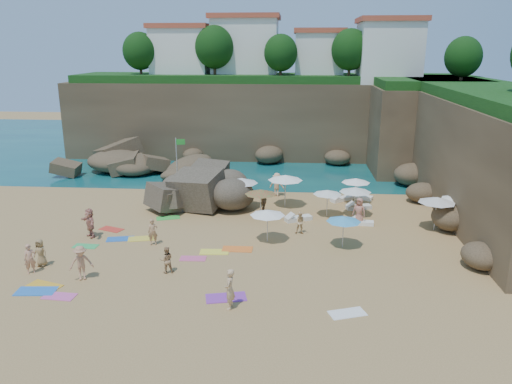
# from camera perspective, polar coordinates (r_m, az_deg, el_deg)

# --- Properties ---
(ground) EXTENTS (120.00, 120.00, 0.00)m
(ground) POSITION_cam_1_polar(r_m,az_deg,el_deg) (32.37, -3.95, -4.81)
(ground) COLOR tan
(ground) RESTS_ON ground
(seawater) EXTENTS (120.00, 120.00, 0.00)m
(seawater) POSITION_cam_1_polar(r_m,az_deg,el_deg) (61.16, 0.07, 5.31)
(seawater) COLOR #0C4751
(seawater) RESTS_ON ground
(cliff_back) EXTENTS (44.00, 8.00, 8.00)m
(cliff_back) POSITION_cam_1_polar(r_m,az_deg,el_deg) (55.46, 1.76, 8.35)
(cliff_back) COLOR brown
(cliff_back) RESTS_ON ground
(cliff_right) EXTENTS (8.00, 30.00, 8.00)m
(cliff_right) POSITION_cam_1_polar(r_m,az_deg,el_deg) (41.26, 24.91, 4.10)
(cliff_right) COLOR brown
(cliff_right) RESTS_ON ground
(cliff_corner) EXTENTS (10.00, 12.00, 8.00)m
(cliff_corner) POSITION_cam_1_polar(r_m,az_deg,el_deg) (51.98, 18.37, 7.01)
(cliff_corner) COLOR brown
(cliff_corner) RESTS_ON ground
(rock_promontory) EXTENTS (12.00, 7.00, 2.00)m
(rock_promontory) POSITION_cam_1_polar(r_m,az_deg,el_deg) (49.81, -13.91, 2.28)
(rock_promontory) COLOR brown
(rock_promontory) RESTS_ON ground
(clifftop_buildings) EXTENTS (28.48, 9.48, 7.00)m
(clifftop_buildings) POSITION_cam_1_polar(r_m,az_deg,el_deg) (55.70, 2.89, 15.84)
(clifftop_buildings) COLOR white
(clifftop_buildings) RESTS_ON cliff_back
(clifftop_trees) EXTENTS (35.60, 23.82, 4.40)m
(clifftop_trees) POSITION_cam_1_polar(r_m,az_deg,el_deg) (49.40, 4.87, 15.78)
(clifftop_trees) COLOR #11380F
(clifftop_trees) RESTS_ON ground
(marina_masts) EXTENTS (3.10, 0.10, 6.00)m
(marina_masts) POSITION_cam_1_polar(r_m,az_deg,el_deg) (64.04, -14.97, 7.97)
(marina_masts) COLOR white
(marina_masts) RESTS_ON ground
(rock_outcrop) EXTENTS (8.95, 7.49, 3.13)m
(rock_outcrop) POSITION_cam_1_polar(r_m,az_deg,el_deg) (38.67, -5.56, -1.31)
(rock_outcrop) COLOR brown
(rock_outcrop) RESTS_ON ground
(flag_pole) EXTENTS (0.81, 0.21, 4.17)m
(flag_pole) POSITION_cam_1_polar(r_m,az_deg,el_deg) (43.44, -8.90, 4.16)
(flag_pole) COLOR silver
(flag_pole) RESTS_ON ground
(parasol_0) EXTENTS (2.46, 2.46, 2.32)m
(parasol_0) POSITION_cam_1_polar(r_m,az_deg,el_deg) (36.81, -1.66, 1.32)
(parasol_0) COLOR silver
(parasol_0) RESTS_ON ground
(parasol_1) EXTENTS (2.26, 2.26, 2.13)m
(parasol_1) POSITION_cam_1_polar(r_m,az_deg,el_deg) (35.76, 11.29, 0.27)
(parasol_1) COLOR silver
(parasol_1) RESTS_ON ground
(parasol_2) EXTENTS (2.60, 2.60, 2.46)m
(parasol_2) POSITION_cam_1_polar(r_m,az_deg,el_deg) (37.20, 3.38, 1.66)
(parasol_2) COLOR silver
(parasol_2) RESTS_ON ground
(parasol_3) EXTENTS (2.16, 2.16, 2.05)m
(parasol_3) POSITION_cam_1_polar(r_m,az_deg,el_deg) (38.56, 11.35, 1.30)
(parasol_3) COLOR silver
(parasol_3) RESTS_ON ground
(parasol_6) EXTENTS (2.22, 2.22, 2.10)m
(parasol_6) POSITION_cam_1_polar(r_m,az_deg,el_deg) (34.66, 0.53, 0.02)
(parasol_6) COLOR silver
(parasol_6) RESTS_ON ground
(parasol_7) EXTENTS (2.05, 2.05, 1.94)m
(parasol_7) POSITION_cam_1_polar(r_m,az_deg,el_deg) (35.46, 8.18, -0.02)
(parasol_7) COLOR silver
(parasol_7) RESTS_ON ground
(parasol_8) EXTENTS (2.32, 2.32, 2.19)m
(parasol_8) POSITION_cam_1_polar(r_m,az_deg,el_deg) (35.74, 22.17, -0.56)
(parasol_8) COLOR silver
(parasol_8) RESTS_ON ground
(parasol_9) EXTENTS (2.16, 2.16, 2.04)m
(parasol_9) POSITION_cam_1_polar(r_m,az_deg,el_deg) (30.49, 1.32, -2.38)
(parasol_9) COLOR silver
(parasol_9) RESTS_ON ground
(parasol_10) EXTENTS (2.07, 2.07, 1.96)m
(parasol_10) POSITION_cam_1_polar(r_m,az_deg,el_deg) (30.08, 10.00, -3.05)
(parasol_10) COLOR silver
(parasol_10) RESTS_ON ground
(parasol_11) EXTENTS (2.39, 2.39, 2.26)m
(parasol_11) POSITION_cam_1_polar(r_m,az_deg,el_deg) (34.39, 19.98, -0.85)
(parasol_11) COLOR silver
(parasol_11) RESTS_ON ground
(lounger_0) EXTENTS (1.83, 1.37, 0.27)m
(lounger_0) POSITION_cam_1_polar(r_m,az_deg,el_deg) (38.73, -1.82, -0.99)
(lounger_0) COLOR silver
(lounger_0) RESTS_ON ground
(lounger_1) EXTENTS (2.05, 1.36, 0.30)m
(lounger_1) POSITION_cam_1_polar(r_m,az_deg,el_deg) (40.44, 11.81, -0.57)
(lounger_1) COLOR white
(lounger_1) RESTS_ON ground
(lounger_2) EXTENTS (1.88, 1.62, 0.29)m
(lounger_2) POSITION_cam_1_polar(r_m,az_deg,el_deg) (39.68, 9.76, -0.79)
(lounger_2) COLOR white
(lounger_2) RESTS_ON ground
(lounger_3) EXTENTS (1.97, 1.13, 0.29)m
(lounger_3) POSITION_cam_1_polar(r_m,az_deg,el_deg) (37.89, 11.63, -1.71)
(lounger_3) COLOR silver
(lounger_3) RESTS_ON ground
(lounger_4) EXTENTS (1.76, 0.74, 0.27)m
(lounger_4) POSITION_cam_1_polar(r_m,az_deg,el_deg) (34.67, 11.89, -3.45)
(lounger_4) COLOR white
(lounger_4) RESTS_ON ground
(lounger_5) EXTENTS (1.99, 1.42, 0.30)m
(lounger_5) POSITION_cam_1_polar(r_m,az_deg,el_deg) (34.80, 4.87, -3.05)
(lounger_5) COLOR white
(lounger_5) RESTS_ON ground
(towel_0) EXTENTS (2.01, 1.12, 0.03)m
(towel_0) POSITION_cam_1_polar(r_m,az_deg,el_deg) (27.35, -23.84, -10.32)
(towel_0) COLOR blue
(towel_0) RESTS_ON ground
(towel_1) EXTENTS (1.61, 0.89, 0.03)m
(towel_1) POSITION_cam_1_polar(r_m,az_deg,el_deg) (26.42, -21.57, -11.02)
(towel_1) COLOR #DD56A3
(towel_1) RESTS_ON ground
(towel_2) EXTENTS (1.96, 1.39, 0.03)m
(towel_2) POSITION_cam_1_polar(r_m,az_deg,el_deg) (27.74, -23.05, -9.85)
(towel_2) COLOR gold
(towel_2) RESTS_ON ground
(towel_3) EXTENTS (1.51, 0.82, 0.03)m
(towel_3) POSITION_cam_1_polar(r_m,az_deg,el_deg) (32.07, -18.90, -5.88)
(towel_3) COLOR green
(towel_3) RESTS_ON ground
(towel_4) EXTENTS (1.91, 1.26, 0.03)m
(towel_4) POSITION_cam_1_polar(r_m,az_deg,el_deg) (32.32, -12.87, -5.21)
(towel_4) COLOR yellow
(towel_4) RESTS_ON ground
(towel_6) EXTENTS (2.11, 1.38, 0.03)m
(towel_6) POSITION_cam_1_polar(r_m,az_deg,el_deg) (24.56, -3.45, -11.95)
(towel_6) COLOR purple
(towel_6) RESTS_ON ground
(towel_7) EXTENTS (1.75, 1.30, 0.03)m
(towel_7) POSITION_cam_1_polar(r_m,az_deg,el_deg) (34.43, -16.19, -4.11)
(towel_7) COLOR red
(towel_7) RESTS_ON ground
(towel_8) EXTENTS (1.81, 1.17, 0.03)m
(towel_8) POSITION_cam_1_polar(r_m,az_deg,el_deg) (32.59, -15.26, -5.20)
(towel_8) COLOR blue
(towel_8) RESTS_ON ground
(towel_9) EXTENTS (1.51, 0.80, 0.03)m
(towel_9) POSITION_cam_1_polar(r_m,az_deg,el_deg) (28.90, -7.21, -7.55)
(towel_9) COLOR #DA5486
(towel_9) RESTS_ON ground
(towel_10) EXTENTS (1.81, 0.91, 0.03)m
(towel_10) POSITION_cam_1_polar(r_m,az_deg,el_deg) (29.95, -2.14, -6.54)
(towel_10) COLOR orange
(towel_10) RESTS_ON ground
(towel_11) EXTENTS (1.80, 1.28, 0.03)m
(towel_11) POSITION_cam_1_polar(r_m,az_deg,el_deg) (35.76, -10.01, -2.93)
(towel_11) COLOR green
(towel_11) RESTS_ON ground
(towel_12) EXTENTS (1.74, 0.94, 0.03)m
(towel_12) POSITION_cam_1_polar(r_m,az_deg,el_deg) (29.64, -4.78, -6.84)
(towel_12) COLOR #F3EB40
(towel_12) RESTS_ON ground
(towel_13) EXTENTS (1.84, 1.33, 0.03)m
(towel_13) POSITION_cam_1_polar(r_m,az_deg,el_deg) (23.59, 10.39, -13.48)
(towel_13) COLOR white
(towel_13) RESTS_ON ground
(person_stand_0) EXTENTS (0.71, 0.65, 1.63)m
(person_stand_0) POSITION_cam_1_polar(r_m,az_deg,el_deg) (29.23, -24.43, -6.97)
(person_stand_0) COLOR tan
(person_stand_0) RESTS_ON ground
(person_stand_1) EXTENTS (0.85, 0.75, 1.47)m
(person_stand_1) POSITION_cam_1_polar(r_m,az_deg,el_deg) (27.15, -10.19, -7.64)
(person_stand_1) COLOR tan
(person_stand_1) RESTS_ON ground
(person_stand_2) EXTENTS (1.33, 0.83, 1.92)m
(person_stand_2) POSITION_cam_1_polar(r_m,az_deg,el_deg) (40.16, 2.40, 0.85)
(person_stand_2) COLOR #EBB385
(person_stand_2) RESTS_ON ground
(person_stand_3) EXTENTS (0.68, 1.06, 1.68)m
(person_stand_3) POSITION_cam_1_polar(r_m,az_deg,el_deg) (36.13, 0.91, -1.10)
(person_stand_3) COLOR #8F6C47
(person_stand_3) RESTS_ON ground
(person_stand_4) EXTENTS (1.03, 0.87, 1.85)m
(person_stand_4) POSITION_cam_1_polar(r_m,az_deg,el_deg) (34.48, 11.71, -2.16)
(person_stand_4) COLOR #B77360
(person_stand_4) RESTS_ON ground
(person_stand_5) EXTENTS (1.38, 0.88, 1.44)m
(person_stand_5) POSITION_cam_1_polar(r_m,az_deg,el_deg) (42.93, -2.44, 1.54)
(person_stand_5) COLOR #B56B5A
(person_stand_5) RESTS_ON ground
(person_stand_6) EXTENTS (0.50, 0.73, 1.95)m
(person_stand_6) POSITION_cam_1_polar(r_m,az_deg,el_deg) (23.24, -3.03, -11.02)
(person_stand_6) COLOR tan
(person_stand_6) RESTS_ON ground
(person_lie_0) EXTENTS (1.85, 2.16, 0.49)m
(person_lie_0) POSITION_cam_1_polar(r_m,az_deg,el_deg) (27.66, -19.23, -8.98)
(person_lie_0) COLOR tan
(person_lie_0) RESTS_ON ground
(person_lie_2) EXTENTS (0.93, 1.61, 0.41)m
(person_lie_2) POSITION_cam_1_polar(r_m,az_deg,el_deg) (30.11, -23.29, -7.42)
(person_lie_2) COLOR #96784B
(person_lie_2) RESTS_ON ground
(person_lie_3) EXTENTS (2.54, 2.54, 0.50)m
(person_lie_3) POSITION_cam_1_polar(r_m,az_deg,el_deg) (33.40, -18.36, -4.50)
(person_lie_3) COLOR tan
(person_lie_3) RESTS_ON ground
(person_lie_4) EXTENTS (0.98, 1.69, 0.38)m
(person_lie_4) POSITION_cam_1_polar(r_m,az_deg,el_deg) (31.19, -11.64, -5.58)
(person_lie_4) COLOR tan
(person_lie_4) RESTS_ON ground
(person_lie_5) EXTENTS (0.72, 1.45, 0.55)m
(person_lie_5) POSITION_cam_1_polar(r_m,az_deg,el_deg) (32.36, 5.12, -4.33)
(person_lie_5) COLOR #E2BA80
(person_lie_5) RESTS_ON ground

